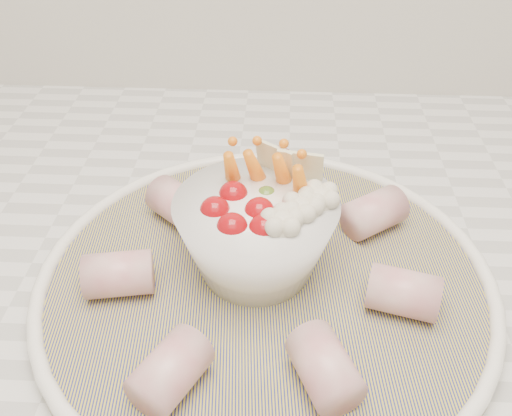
{
  "coord_description": "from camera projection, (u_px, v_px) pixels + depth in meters",
  "views": [
    {
      "loc": [
        -0.12,
        1.04,
        1.27
      ],
      "look_at": [
        -0.14,
        1.39,
        1.0
      ],
      "focal_mm": 40.0,
      "sensor_mm": 36.0,
      "label": 1
    }
  ],
  "objects": [
    {
      "name": "serving_platter",
      "position": [
        265.0,
        281.0,
        0.47
      ],
      "size": [
        0.4,
        0.4,
        0.02
      ],
      "color": "navy",
      "rests_on": "kitchen_counter"
    },
    {
      "name": "veggie_bowl",
      "position": [
        258.0,
        232.0,
        0.45
      ],
      "size": [
        0.13,
        0.13,
        0.1
      ],
      "color": "white",
      "rests_on": "serving_platter"
    },
    {
      "name": "cured_meat_rolls",
      "position": [
        264.0,
        261.0,
        0.46
      ],
      "size": [
        0.28,
        0.29,
        0.04
      ],
      "color": "#B95460",
      "rests_on": "serving_platter"
    }
  ]
}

